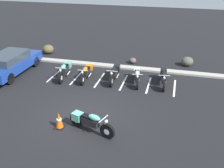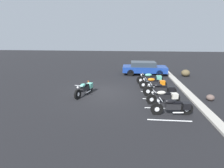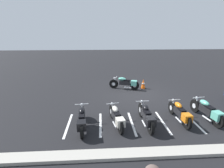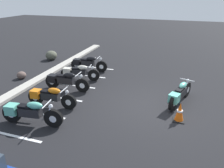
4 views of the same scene
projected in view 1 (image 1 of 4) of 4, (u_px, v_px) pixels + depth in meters
name	position (u px, v px, depth m)	size (l,w,h in m)	color
ground	(85.00, 115.00, 11.69)	(60.00, 60.00, 0.00)	black
motorcycle_teal_featured	(89.00, 122.00, 10.45)	(2.08, 0.93, 0.85)	black
parked_bike_0	(65.00, 70.00, 15.30)	(0.67, 2.20, 0.87)	black
parked_bike_1	(87.00, 72.00, 15.08)	(0.58, 2.07, 0.81)	black
parked_bike_2	(115.00, 73.00, 14.91)	(0.61, 2.19, 0.86)	black
parked_bike_3	(137.00, 76.00, 14.61)	(0.70, 2.01, 0.80)	black
parked_bike_4	(164.00, 77.00, 14.41)	(0.60, 2.15, 0.84)	black
car_blue	(10.00, 63.00, 15.70)	(1.87, 4.33, 1.29)	black
concrete_curb	(116.00, 66.00, 16.84)	(18.00, 0.50, 0.12)	#A8A399
landscape_rock_0	(133.00, 61.00, 17.42)	(0.48, 0.46, 0.38)	brown
landscape_rock_1	(48.00, 49.00, 19.17)	(0.78, 0.80, 0.66)	brown
landscape_rock_2	(187.00, 61.00, 16.97)	(0.77, 0.74, 0.60)	#4C4E40
traffic_cone	(59.00, 120.00, 10.73)	(0.40, 0.40, 0.70)	black
stall_line_0	(55.00, 75.00, 15.75)	(0.10, 2.10, 0.00)	white
stall_line_1	(77.00, 77.00, 15.43)	(0.10, 2.10, 0.00)	white
stall_line_2	(100.00, 80.00, 15.12)	(0.10, 2.10, 0.00)	white
stall_line_3	(124.00, 82.00, 14.80)	(0.10, 2.10, 0.00)	white
stall_line_4	(149.00, 85.00, 14.49)	(0.10, 2.10, 0.00)	white
stall_line_5	(175.00, 88.00, 14.18)	(0.10, 2.10, 0.00)	white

